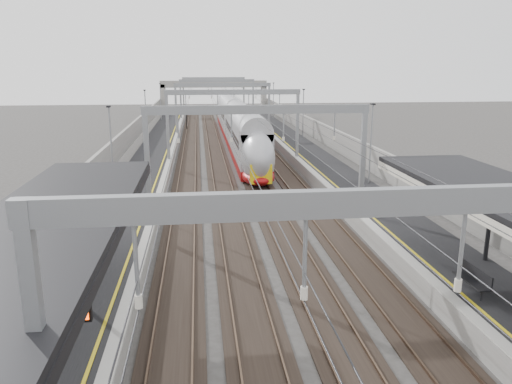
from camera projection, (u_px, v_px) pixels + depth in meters
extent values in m
cube|color=black|center=(154.00, 159.00, 51.17)|extent=(4.00, 120.00, 1.00)
cube|color=black|center=(307.00, 156.00, 52.94)|extent=(4.00, 120.00, 1.00)
cube|color=black|center=(189.00, 163.00, 51.67)|extent=(2.40, 140.00, 0.08)
cube|color=brown|center=(181.00, 162.00, 51.57)|extent=(0.07, 140.00, 0.14)
cube|color=brown|center=(195.00, 162.00, 51.73)|extent=(0.07, 140.00, 0.14)
cube|color=black|center=(217.00, 162.00, 52.00)|extent=(2.40, 140.00, 0.08)
cube|color=brown|center=(211.00, 161.00, 51.90)|extent=(0.07, 140.00, 0.14)
cube|color=brown|center=(224.00, 161.00, 52.06)|extent=(0.07, 140.00, 0.14)
cube|color=black|center=(246.00, 161.00, 52.34)|extent=(2.40, 140.00, 0.08)
cube|color=brown|center=(239.00, 161.00, 52.23)|extent=(0.07, 140.00, 0.14)
cube|color=brown|center=(253.00, 160.00, 52.39)|extent=(0.07, 140.00, 0.14)
cube|color=black|center=(274.00, 161.00, 52.67)|extent=(2.40, 140.00, 0.08)
cube|color=brown|center=(268.00, 160.00, 52.57)|extent=(0.07, 140.00, 0.14)
cube|color=brown|center=(281.00, 160.00, 52.73)|extent=(0.07, 140.00, 0.14)
cube|color=gray|center=(41.00, 375.00, 9.01)|extent=(0.28, 0.28, 6.60)
cube|color=gray|center=(388.00, 202.00, 8.96)|extent=(13.00, 0.25, 0.50)
cube|color=gray|center=(147.00, 165.00, 28.27)|extent=(0.28, 0.28, 6.60)
cube|color=gray|center=(363.00, 160.00, 29.67)|extent=(0.28, 0.28, 6.60)
cube|color=gray|center=(258.00, 110.00, 28.23)|extent=(13.00, 0.25, 0.50)
cube|color=gray|center=(168.00, 125.00, 47.54)|extent=(0.28, 0.28, 6.60)
cube|color=gray|center=(297.00, 123.00, 48.94)|extent=(0.28, 0.28, 6.60)
cube|color=gray|center=(233.00, 92.00, 47.49)|extent=(13.00, 0.25, 0.50)
cube|color=gray|center=(176.00, 108.00, 66.81)|extent=(0.28, 0.28, 6.60)
cube|color=gray|center=(269.00, 107.00, 68.20)|extent=(0.28, 0.28, 6.60)
cube|color=gray|center=(223.00, 85.00, 66.76)|extent=(13.00, 0.25, 0.50)
cube|color=gray|center=(181.00, 99.00, 86.07)|extent=(0.28, 0.28, 6.60)
cube|color=gray|center=(253.00, 98.00, 87.47)|extent=(0.28, 0.28, 6.60)
cube|color=gray|center=(217.00, 81.00, 86.03)|extent=(13.00, 0.25, 0.50)
cube|color=gray|center=(183.00, 93.00, 103.42)|extent=(0.28, 0.28, 6.60)
cube|color=gray|center=(244.00, 93.00, 104.81)|extent=(0.28, 0.28, 6.60)
cube|color=gray|center=(214.00, 78.00, 103.37)|extent=(13.00, 0.25, 0.50)
cylinder|color=#262628|center=(188.00, 106.00, 55.15)|extent=(0.03, 140.00, 0.03)
cylinder|color=#262628|center=(215.00, 106.00, 55.49)|extent=(0.03, 140.00, 0.03)
cylinder|color=#262628|center=(242.00, 105.00, 55.82)|extent=(0.03, 140.00, 0.03)
cylinder|color=#262628|center=(268.00, 105.00, 56.15)|extent=(0.03, 140.00, 0.03)
cylinder|color=black|center=(47.00, 235.00, 20.51)|extent=(0.20, 0.20, 4.00)
cube|color=black|center=(54.00, 311.00, 10.84)|extent=(1.60, 0.15, 0.55)
cube|color=#F23904|center=(53.00, 313.00, 10.76)|extent=(1.50, 0.02, 0.42)
cylinder|color=black|center=(490.00, 219.00, 22.66)|extent=(0.20, 0.20, 4.00)
cube|color=gray|center=(214.00, 84.00, 103.65)|extent=(22.00, 2.20, 1.40)
cube|color=gray|center=(163.00, 99.00, 103.24)|extent=(1.00, 2.20, 6.20)
cube|color=gray|center=(264.00, 99.00, 105.57)|extent=(1.00, 2.20, 6.20)
cube|color=gray|center=(121.00, 149.00, 50.55)|extent=(0.30, 120.00, 3.20)
cube|color=gray|center=(337.00, 145.00, 53.03)|extent=(0.30, 120.00, 3.20)
cube|color=#9E0E10|center=(244.00, 153.00, 54.02)|extent=(2.84, 24.23, 0.84)
cube|color=#A3A3A8|center=(244.00, 135.00, 53.53)|extent=(2.84, 24.23, 3.16)
cube|color=black|center=(253.00, 172.00, 45.93)|extent=(2.11, 2.53, 0.53)
cube|color=#9E0E10|center=(230.00, 127.00, 77.77)|extent=(2.84, 24.23, 0.84)
cube|color=#A3A3A8|center=(230.00, 114.00, 77.28)|extent=(2.84, 24.23, 3.16)
cube|color=black|center=(234.00, 136.00, 69.68)|extent=(2.11, 2.53, 0.53)
ellipsoid|color=#A3A3A8|center=(258.00, 158.00, 41.74)|extent=(2.84, 5.48, 4.42)
cube|color=yellow|center=(261.00, 174.00, 39.79)|extent=(1.79, 0.12, 1.58)
cube|color=black|center=(260.00, 154.00, 39.86)|extent=(1.69, 0.60, 0.99)
cube|color=black|center=(471.00, 281.00, 19.70)|extent=(0.58, 1.99, 0.07)
cube|color=black|center=(477.00, 274.00, 19.68)|extent=(0.15, 1.97, 0.55)
cylinder|color=black|center=(481.00, 295.00, 19.03)|extent=(0.06, 0.06, 0.46)
cylinder|color=black|center=(459.00, 279.00, 20.50)|extent=(0.06, 0.06, 0.46)
cylinder|color=black|center=(187.00, 120.00, 78.22)|extent=(0.12, 0.12, 3.00)
cube|color=black|center=(186.00, 110.00, 77.83)|extent=(0.32, 0.22, 0.75)
sphere|color=#0CE526|center=(186.00, 109.00, 77.67)|extent=(0.16, 0.16, 0.16)
cylinder|color=black|center=(242.00, 123.00, 74.87)|extent=(0.12, 0.12, 3.00)
cube|color=black|center=(242.00, 112.00, 74.48)|extent=(0.32, 0.22, 0.75)
sphere|color=red|center=(242.00, 111.00, 74.32)|extent=(0.16, 0.16, 0.16)
cylinder|color=black|center=(257.00, 123.00, 74.59)|extent=(0.12, 0.12, 3.00)
cube|color=black|center=(257.00, 112.00, 74.20)|extent=(0.32, 0.22, 0.75)
sphere|color=red|center=(257.00, 111.00, 74.04)|extent=(0.16, 0.16, 0.16)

